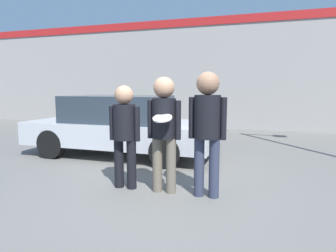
{
  "coord_description": "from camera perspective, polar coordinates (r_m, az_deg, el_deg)",
  "views": [
    {
      "loc": [
        1.56,
        -4.14,
        1.59
      ],
      "look_at": [
        0.12,
        0.23,
        1.0
      ],
      "focal_mm": 32.0,
      "sensor_mm": 36.0,
      "label": 1
    }
  ],
  "objects": [
    {
      "name": "parked_car_near",
      "position": [
        7.15,
        -8.96,
        0.15
      ],
      "size": [
        4.39,
        1.86,
        1.4
      ],
      "color": "#B7BABF",
      "rests_on": "ground"
    },
    {
      "name": "storefront_building",
      "position": [
        11.85,
        10.75,
        9.93
      ],
      "size": [
        24.0,
        0.22,
        4.25
      ],
      "color": "gray",
      "rests_on": "ground"
    },
    {
      "name": "person_right",
      "position": [
        4.29,
        7.49,
        0.75
      ],
      "size": [
        0.55,
        0.38,
        1.81
      ],
      "color": "#2D3347",
      "rests_on": "ground"
    },
    {
      "name": "person_middle_with_frisbee",
      "position": [
        4.46,
        -0.77,
        0.4
      ],
      "size": [
        0.52,
        0.57,
        1.75
      ],
      "color": "#665B4C",
      "rests_on": "ground"
    },
    {
      "name": "ground_plane",
      "position": [
        4.7,
        -2.36,
        -12.41
      ],
      "size": [
        56.0,
        56.0,
        0.0
      ],
      "primitive_type": "plane",
      "color": "#66635E"
    },
    {
      "name": "person_left",
      "position": [
        4.72,
        -8.28,
        -0.42
      ],
      "size": [
        0.52,
        0.35,
        1.62
      ],
      "color": "black",
      "rests_on": "ground"
    },
    {
      "name": "shrub",
      "position": [
        12.22,
        -6.13,
        1.95
      ],
      "size": [
        0.91,
        0.91,
        0.91
      ],
      "color": "#387A3D",
      "rests_on": "ground"
    }
  ]
}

